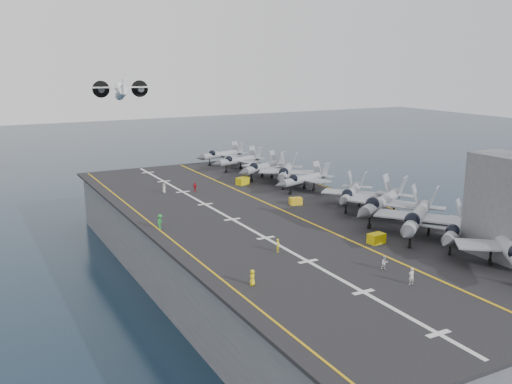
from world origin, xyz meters
name	(u,v)px	position (x,y,z in m)	size (l,w,h in m)	color
ground	(268,280)	(0.00, 0.00, 0.00)	(500.00, 500.00, 0.00)	#142135
hull	(268,249)	(0.00, 0.00, 5.00)	(36.00, 90.00, 10.00)	#56595E
flight_deck	(269,216)	(0.00, 0.00, 10.20)	(38.00, 92.00, 0.40)	black
foul_line	(286,212)	(3.00, 0.00, 10.42)	(0.35, 90.00, 0.02)	gold
landing_centerline	(232,219)	(-6.00, 0.00, 10.42)	(0.50, 90.00, 0.02)	silver
deck_edge_port	(159,230)	(-17.00, 0.00, 10.42)	(0.25, 90.00, 0.02)	gold
deck_edge_stbd	(367,200)	(18.50, 0.00, 10.42)	(0.25, 90.00, 0.02)	gold
fighter_jet_0	(508,246)	(11.56, -32.51, 13.16)	(18.13, 19.09, 5.53)	gray
fighter_jet_1	(458,228)	(13.29, -23.93, 12.78)	(16.47, 14.88, 4.76)	#989EA7
fighter_jet_2	(417,216)	(11.23, -18.95, 13.24)	(19.60, 18.61, 5.68)	gray
fighter_jet_3	(381,202)	(12.48, -10.48, 13.21)	(19.41, 17.52, 5.61)	#8F989F
fighter_jet_4	(351,192)	(13.31, -2.39, 12.79)	(16.36, 16.03, 4.78)	gray
fighter_jet_5	(304,178)	(13.08, 10.67, 12.68)	(15.18, 12.32, 4.57)	gray
fighter_jet_6	(286,171)	(12.79, 16.47, 12.99)	(16.94, 17.88, 5.18)	gray
fighter_jet_7	(263,166)	(11.92, 23.60, 12.80)	(16.53, 14.51, 4.81)	gray
fighter_jet_8	(239,160)	(11.74, 33.63, 12.63)	(14.65, 11.63, 4.47)	gray
tow_cart_a	(376,238)	(5.21, -18.39, 11.03)	(2.21, 1.55, 1.26)	#C4AE07
tow_cart_b	(296,201)	(6.66, 3.08, 10.97)	(2.14, 1.63, 1.15)	gold
tow_cart_c	(243,181)	(5.93, 20.50, 11.07)	(2.59, 2.12, 1.34)	#D3BD0C
crew_0	(252,277)	(-14.86, -23.26, 11.23)	(1.19, 1.16, 1.66)	yellow
crew_1	(278,245)	(-7.36, -15.51, 11.22)	(1.18, 1.12, 1.64)	yellow
crew_3	(160,222)	(-16.67, 0.39, 11.41)	(1.42, 1.43, 2.02)	#238E34
crew_4	(195,187)	(-4.06, 19.14, 11.24)	(1.13, 1.22, 1.69)	red
crew_5	(164,188)	(-9.07, 20.89, 11.23)	(1.19, 1.14, 1.65)	silver
crew_6	(411,276)	(-0.40, -30.66, 11.30)	(1.15, 0.83, 1.79)	silver
crew_7	(385,263)	(-0.09, -26.18, 11.22)	(1.05, 0.77, 1.63)	silver
transport_plane	(121,93)	(-4.34, 63.68, 25.33)	(24.57, 18.91, 5.25)	silver
fighter_jet_9	(222,154)	(11.74, 42.13, 12.63)	(14.65, 11.63, 4.47)	gray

